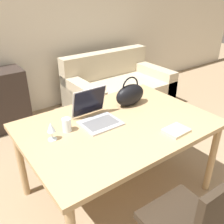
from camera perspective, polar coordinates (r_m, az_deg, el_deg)
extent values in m
cube|color=beige|center=(3.66, -22.31, 19.03)|extent=(10.00, 0.06, 2.70)
cube|color=tan|center=(2.05, 1.43, -3.00)|extent=(1.53, 1.07, 0.04)
cylinder|color=tan|center=(2.46, 21.87, -9.91)|extent=(0.06, 0.06, 0.70)
cylinder|color=tan|center=(2.37, -20.06, -10.98)|extent=(0.06, 0.06, 0.70)
cylinder|color=tan|center=(2.95, 6.61, -1.38)|extent=(0.06, 0.06, 0.70)
cube|color=#2D2319|center=(1.73, 16.14, -23.11)|extent=(0.45, 0.45, 0.05)
cube|color=#2D2319|center=(1.48, 23.72, -20.91)|extent=(0.42, 0.05, 0.46)
cylinder|color=#2D2319|center=(2.08, 14.69, -21.82)|extent=(0.04, 0.04, 0.43)
cube|color=#C1B293|center=(3.89, 1.76, 3.83)|extent=(1.53, 0.96, 0.42)
cube|color=#C1B293|center=(4.04, -1.51, 10.91)|extent=(1.53, 0.20, 0.40)
cube|color=#C1B293|center=(3.53, -6.78, 2.32)|extent=(0.20, 0.96, 0.56)
cube|color=#C1B293|center=(4.27, 8.86, 6.73)|extent=(0.20, 0.96, 0.56)
cube|color=#ADADB2|center=(2.02, -2.63, -2.57)|extent=(0.31, 0.26, 0.02)
cube|color=slate|center=(2.01, -2.54, -2.44)|extent=(0.26, 0.17, 0.00)
cube|color=#ADADB2|center=(2.09, -5.29, 2.40)|extent=(0.31, 0.07, 0.25)
cube|color=black|center=(2.08, -5.18, 2.37)|extent=(0.28, 0.07, 0.23)
cylinder|color=silver|center=(1.94, -10.32, -2.92)|extent=(0.07, 0.07, 0.11)
cylinder|color=silver|center=(1.88, -13.44, -6.10)|extent=(0.07, 0.07, 0.01)
cylinder|color=silver|center=(1.86, -13.56, -5.19)|extent=(0.01, 0.01, 0.06)
cone|color=silver|center=(1.83, -13.79, -3.38)|extent=(0.06, 0.06, 0.07)
ellipsoid|color=black|center=(2.31, 4.15, 3.90)|extent=(0.30, 0.14, 0.20)
torus|color=black|center=(2.28, 4.22, 5.88)|extent=(0.18, 0.01, 0.18)
cube|color=beige|center=(1.98, 14.46, -4.14)|extent=(0.19, 0.16, 0.02)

